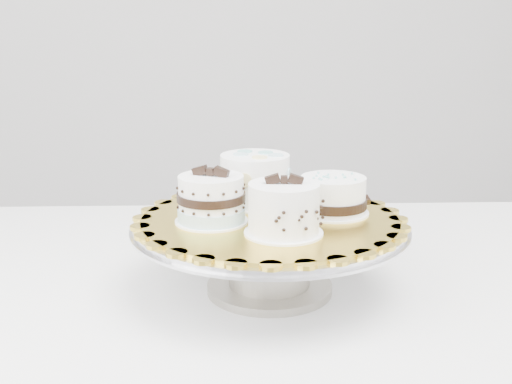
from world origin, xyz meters
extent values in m
cube|color=white|center=(0.02, 0.03, 0.73)|extent=(1.39, 1.05, 0.04)
cube|color=white|center=(-0.48, 0.49, 0.35)|extent=(0.06, 0.06, 0.71)
cube|color=white|center=(0.66, 0.29, 0.35)|extent=(0.06, 0.06, 0.71)
cylinder|color=gray|center=(0.02, -0.03, 0.76)|extent=(0.19, 0.19, 0.01)
cylinder|color=gray|center=(0.02, -0.03, 0.80)|extent=(0.12, 0.12, 0.10)
cylinder|color=silver|center=(0.02, -0.03, 0.86)|extent=(0.40, 0.40, 0.01)
cylinder|color=silver|center=(0.02, -0.03, 0.85)|extent=(0.41, 0.41, 0.00)
cylinder|color=gold|center=(0.02, -0.03, 0.86)|extent=(0.41, 0.41, 0.01)
cylinder|color=white|center=(0.02, -0.11, 0.87)|extent=(0.11, 0.11, 0.00)
cylinder|color=white|center=(0.02, -0.11, 0.90)|extent=(0.12, 0.12, 0.07)
cylinder|color=white|center=(-0.07, -0.04, 0.87)|extent=(0.11, 0.11, 0.00)
cylinder|color=white|center=(-0.07, -0.04, 0.90)|extent=(0.13, 0.13, 0.07)
cylinder|color=#A5CAD1|center=(-0.07, -0.04, 0.88)|extent=(0.10, 0.10, 0.02)
cylinder|color=black|center=(-0.07, -0.04, 0.90)|extent=(0.10, 0.10, 0.01)
cylinder|color=white|center=(0.01, 0.05, 0.87)|extent=(0.12, 0.12, 0.00)
cylinder|color=white|center=(0.01, 0.05, 0.91)|extent=(0.14, 0.14, 0.08)
cylinder|color=white|center=(0.11, -0.03, 0.87)|extent=(0.11, 0.11, 0.00)
cylinder|color=white|center=(0.11, -0.03, 0.90)|extent=(0.10, 0.10, 0.05)
cylinder|color=black|center=(0.11, -0.03, 0.88)|extent=(0.10, 0.10, 0.01)
camera|label=1|loc=(-0.19, -0.91, 1.14)|focal=45.00mm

